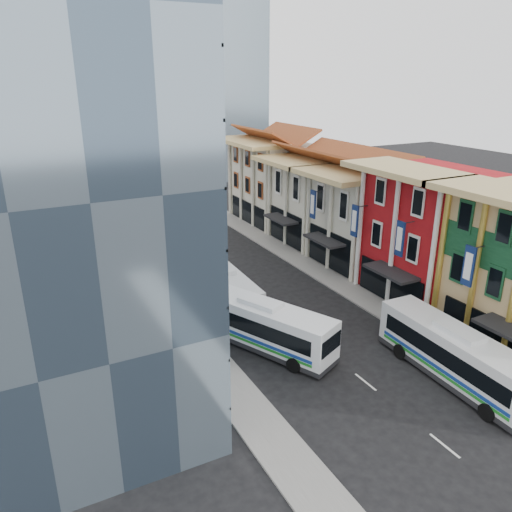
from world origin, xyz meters
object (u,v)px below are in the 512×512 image
office_tower (52,158)px  bus_left_far (222,286)px  bus_right (456,354)px  bus_left_near (260,323)px

office_tower → bus_left_far: (13.02, 4.38, -13.02)m
office_tower → bus_right: bearing=-30.9°
bus_left_near → bus_right: (9.67, -10.07, 0.01)m
bus_left_near → bus_right: 13.96m
office_tower → bus_right: 29.28m
bus_left_far → bus_right: size_ratio=0.99×
office_tower → bus_left_far: office_tower is taller
bus_right → bus_left_far: bearing=119.7°
bus_left_far → bus_right: bearing=-60.0°
bus_left_far → bus_left_near: bearing=-89.3°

